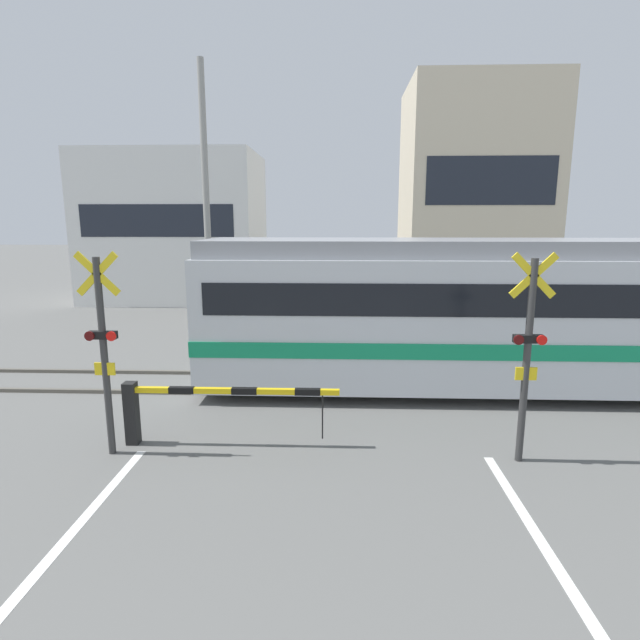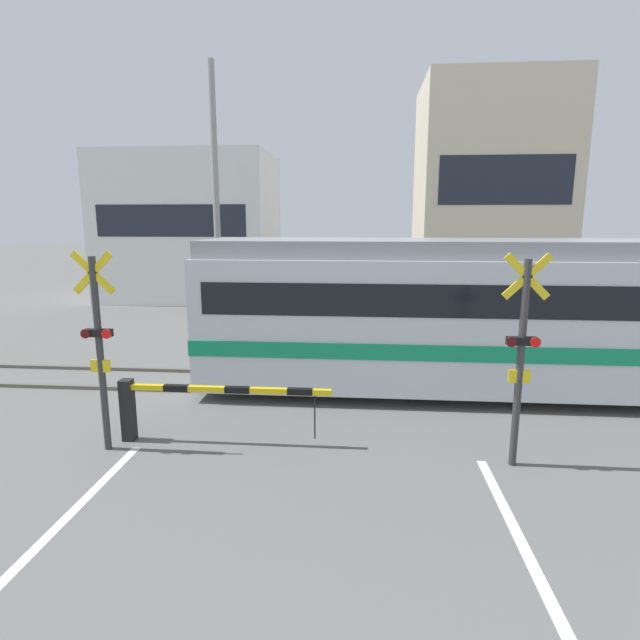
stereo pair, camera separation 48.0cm
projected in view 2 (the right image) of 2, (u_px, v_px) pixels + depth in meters
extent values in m
cube|color=#5B564C|center=(319.00, 394.00, 10.71)|extent=(50.00, 0.10, 0.08)
cube|color=#5B564C|center=(324.00, 374.00, 12.12)|extent=(50.00, 0.10, 0.08)
cube|color=silver|center=(566.00, 321.00, 10.68)|extent=(15.67, 2.78, 2.72)
cube|color=gray|center=(573.00, 249.00, 10.38)|extent=(15.52, 2.45, 0.36)
cube|color=#148C59|center=(564.00, 340.00, 10.76)|extent=(15.69, 2.84, 0.32)
cube|color=black|center=(569.00, 293.00, 10.56)|extent=(15.05, 2.83, 0.64)
cube|color=black|center=(207.00, 289.00, 11.21)|extent=(0.03, 1.95, 0.80)
cylinder|color=black|center=(338.00, 379.00, 10.61)|extent=(0.76, 0.12, 0.76)
cylinder|color=black|center=(341.00, 361.00, 12.02)|extent=(0.76, 0.12, 0.76)
cube|color=black|center=(128.00, 410.00, 8.47)|extent=(0.20, 0.20, 1.07)
cube|color=yellow|center=(227.00, 389.00, 8.25)|extent=(3.47, 0.09, 0.09)
cube|color=black|center=(176.00, 388.00, 8.32)|extent=(0.42, 0.10, 0.10)
cube|color=black|center=(237.00, 390.00, 8.23)|extent=(0.42, 0.10, 0.10)
cube|color=black|center=(300.00, 392.00, 8.15)|extent=(0.42, 0.10, 0.10)
cylinder|color=black|center=(315.00, 417.00, 8.21)|extent=(0.02, 0.02, 0.76)
cube|color=black|center=(436.00, 333.00, 14.30)|extent=(0.20, 0.20, 1.07)
cube|color=yellow|center=(376.00, 318.00, 14.36)|extent=(3.47, 0.09, 0.09)
cube|color=black|center=(406.00, 318.00, 14.29)|extent=(0.42, 0.10, 0.10)
cube|color=black|center=(370.00, 318.00, 14.38)|extent=(0.42, 0.10, 0.10)
cube|color=black|center=(334.00, 317.00, 14.47)|extent=(0.42, 0.10, 0.10)
cylinder|color=black|center=(326.00, 331.00, 14.57)|extent=(0.02, 0.02, 0.76)
cylinder|color=#333333|center=(100.00, 356.00, 7.93)|extent=(0.11, 0.11, 3.17)
cube|color=yellow|center=(93.00, 273.00, 7.67)|extent=(0.68, 0.04, 0.68)
cube|color=yellow|center=(93.00, 273.00, 7.67)|extent=(0.68, 0.04, 0.68)
cube|color=black|center=(98.00, 333.00, 7.86)|extent=(0.44, 0.12, 0.12)
cylinder|color=#4C0C0C|center=(85.00, 334.00, 7.80)|extent=(0.15, 0.03, 0.15)
cylinder|color=red|center=(106.00, 334.00, 7.77)|extent=(0.15, 0.03, 0.15)
cube|color=yellow|center=(101.00, 366.00, 7.94)|extent=(0.32, 0.03, 0.20)
cylinder|color=#333333|center=(520.00, 366.00, 7.39)|extent=(0.11, 0.11, 3.17)
cube|color=yellow|center=(527.00, 277.00, 7.14)|extent=(0.68, 0.04, 0.68)
cube|color=yellow|center=(527.00, 277.00, 7.14)|extent=(0.68, 0.04, 0.68)
cube|color=black|center=(522.00, 341.00, 7.32)|extent=(0.44, 0.12, 0.12)
cylinder|color=#4C0C0C|center=(512.00, 342.00, 7.26)|extent=(0.15, 0.03, 0.15)
cylinder|color=red|center=(536.00, 342.00, 7.23)|extent=(0.15, 0.03, 0.15)
cube|color=yellow|center=(519.00, 376.00, 7.41)|extent=(0.32, 0.03, 0.20)
cylinder|color=#33384C|center=(345.00, 315.00, 17.83)|extent=(0.13, 0.13, 0.76)
cylinder|color=#33384C|center=(349.00, 315.00, 17.82)|extent=(0.13, 0.13, 0.76)
cube|color=#386647|center=(347.00, 297.00, 17.70)|extent=(0.38, 0.22, 0.60)
sphere|color=tan|center=(347.00, 285.00, 17.62)|extent=(0.21, 0.21, 0.21)
cube|color=white|center=(191.00, 228.00, 23.80)|extent=(7.78, 5.16, 6.75)
cube|color=#1E232D|center=(170.00, 221.00, 21.20)|extent=(6.54, 0.03, 1.35)
cube|color=beige|center=(489.00, 196.00, 22.38)|extent=(6.22, 5.16, 9.63)
cube|color=#1E232D|center=(506.00, 180.00, 19.75)|extent=(5.23, 0.03, 1.93)
cylinder|color=gray|center=(216.00, 201.00, 16.58)|extent=(0.22, 0.22, 8.73)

